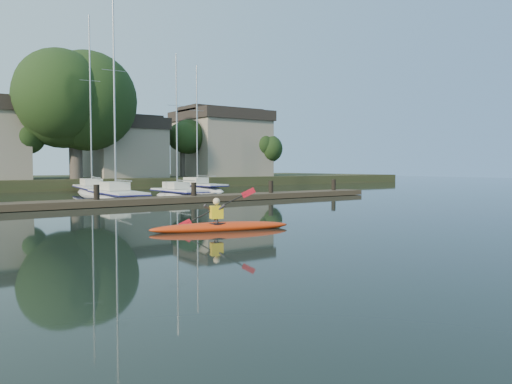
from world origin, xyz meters
TOP-DOWN VIEW (x-y plane):
  - ground at (0.00, 0.00)m, footprint 160.00×160.00m
  - kayak at (-2.88, 1.47)m, footprint 4.90×2.02m
  - dock at (0.00, 14.00)m, footprint 34.00×2.00m
  - sailboat_2 at (-0.19, 18.54)m, footprint 2.58×8.83m
  - sailboat_3 at (4.65, 19.26)m, footprint 1.87×7.05m
  - sailboat_6 at (1.09, 27.44)m, footprint 3.42×9.99m
  - sailboat_7 at (10.57, 26.82)m, footprint 2.65×7.95m
  - shore at (1.61, 40.29)m, footprint 90.00×25.25m

SIDE VIEW (x-z plane):
  - sailboat_7 at x=10.57m, z-range -6.49..6.11m
  - sailboat_6 at x=1.09m, z-range -7.97..7.61m
  - sailboat_2 at x=-0.19m, z-range -7.40..7.04m
  - sailboat_3 at x=4.65m, z-range -5.85..5.51m
  - ground at x=0.00m, z-range 0.00..0.00m
  - kayak at x=-2.88m, z-range -0.60..0.98m
  - dock at x=0.00m, z-range -0.70..1.10m
  - shore at x=1.61m, z-range -3.15..9.60m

